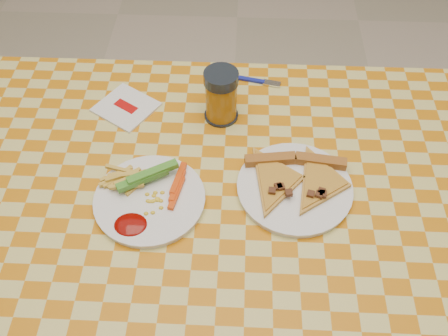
# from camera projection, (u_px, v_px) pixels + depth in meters

# --- Properties ---
(ground) EXTENTS (8.00, 8.00, 0.00)m
(ground) POSITION_uv_depth(u_px,v_px,m) (223.00, 332.00, 1.64)
(ground) COLOR beige
(ground) RESTS_ON ground
(table) EXTENTS (1.28, 0.88, 0.76)m
(table) POSITION_uv_depth(u_px,v_px,m) (222.00, 215.00, 1.11)
(table) COLOR white
(table) RESTS_ON ground
(plate_left) EXTENTS (0.29, 0.29, 0.01)m
(plate_left) POSITION_uv_depth(u_px,v_px,m) (150.00, 200.00, 1.04)
(plate_left) COLOR white
(plate_left) RESTS_ON table
(plate_right) EXTENTS (0.31, 0.31, 0.01)m
(plate_right) POSITION_uv_depth(u_px,v_px,m) (294.00, 188.00, 1.06)
(plate_right) COLOR white
(plate_right) RESTS_ON table
(fries_veggies) EXTENTS (0.20, 0.19, 0.04)m
(fries_veggies) POSITION_uv_depth(u_px,v_px,m) (146.00, 189.00, 1.03)
(fries_veggies) COLOR #E0C547
(fries_veggies) RESTS_ON plate_left
(pizza_slices) EXTENTS (0.26, 0.23, 0.02)m
(pizza_slices) POSITION_uv_depth(u_px,v_px,m) (296.00, 178.00, 1.06)
(pizza_slices) COLOR gold
(pizza_slices) RESTS_ON plate_right
(drink_glass) EXTENTS (0.08, 0.08, 0.13)m
(drink_glass) POSITION_uv_depth(u_px,v_px,m) (221.00, 96.00, 1.15)
(drink_glass) COLOR black
(drink_glass) RESTS_ON table
(napkin) EXTENTS (0.17, 0.17, 0.01)m
(napkin) POSITION_uv_depth(u_px,v_px,m) (126.00, 107.00, 1.22)
(napkin) COLOR white
(napkin) RESTS_ON table
(fork) EXTENTS (0.14, 0.04, 0.01)m
(fork) POSITION_uv_depth(u_px,v_px,m) (255.00, 80.00, 1.28)
(fork) COLOR navy
(fork) RESTS_ON table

